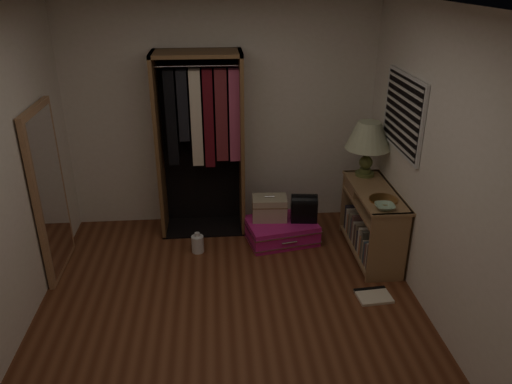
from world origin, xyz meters
TOP-DOWN VIEW (x-y plane):
  - ground at (0.00, 0.00)m, footprint 4.00×4.00m
  - room_walls at (0.08, 0.04)m, footprint 3.52×4.02m
  - console_bookshelf at (1.54, 1.04)m, footprint 0.42×1.12m
  - open_wardrobe at (-0.23, 1.77)m, footprint 0.95×0.50m
  - floor_mirror at (-1.70, 1.00)m, footprint 0.06×0.80m
  - pink_suitcase at (0.62, 1.37)m, footprint 0.87×0.70m
  - train_case at (0.50, 1.45)m, footprint 0.40×0.29m
  - black_bag at (0.87, 1.38)m, footprint 0.31×0.22m
  - table_lamp at (1.54, 1.41)m, footprint 0.54×0.54m
  - brass_tray at (1.54, 0.76)m, footprint 0.37×0.37m
  - ceramic_bowl at (1.49, 0.57)m, footprint 0.20×0.20m
  - white_jug at (-0.32, 1.19)m, footprint 0.16×0.16m
  - floor_book at (1.35, 0.24)m, footprint 0.33×0.28m

SIDE VIEW (x-z plane):
  - ground at x=0.00m, z-range 0.00..0.00m
  - floor_book at x=1.35m, z-range 0.00..0.03m
  - white_jug at x=-0.32m, z-range -0.02..0.22m
  - pink_suitcase at x=0.62m, z-range 0.00..0.24m
  - train_case at x=0.50m, z-range 0.23..0.51m
  - console_bookshelf at x=1.54m, z-range 0.01..0.76m
  - black_bag at x=0.87m, z-range 0.24..0.55m
  - brass_tray at x=1.54m, z-range 0.75..0.77m
  - ceramic_bowl at x=1.49m, z-range 0.75..0.80m
  - floor_mirror at x=-1.70m, z-range 0.00..1.70m
  - table_lamp at x=1.54m, z-range 0.89..1.49m
  - open_wardrobe at x=-0.23m, z-range 0.17..2.22m
  - room_walls at x=0.08m, z-range 0.20..2.80m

